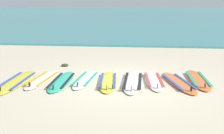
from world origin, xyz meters
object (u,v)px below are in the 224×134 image
(surfboard_1, at_px, (42,79))
(surfboard_4, at_px, (108,81))
(surfboard_6, at_px, (154,80))
(surfboard_7, at_px, (178,82))
(surfboard_5, at_px, (133,82))
(surfboard_0, at_px, (16,81))
(surfboard_2, at_px, (62,81))
(surfboard_8, at_px, (198,79))
(surfboard_3, at_px, (85,79))

(surfboard_1, height_order, surfboard_4, same)
(surfboard_6, distance_m, surfboard_7, 0.70)
(surfboard_5, bearing_deg, surfboard_7, 2.18)
(surfboard_7, bearing_deg, surfboard_0, -175.43)
(surfboard_7, bearing_deg, surfboard_5, -177.82)
(surfboard_2, height_order, surfboard_5, same)
(surfboard_0, distance_m, surfboard_1, 0.73)
(surfboard_4, height_order, surfboard_5, same)
(surfboard_1, bearing_deg, surfboard_4, 0.01)
(surfboard_4, height_order, surfboard_6, same)
(surfboard_0, relative_size, surfboard_5, 1.05)
(surfboard_4, bearing_deg, surfboard_5, 3.01)
(surfboard_2, xyz_separation_m, surfboard_6, (2.67, 0.33, 0.00))
(surfboard_0, height_order, surfboard_5, same)
(surfboard_0, height_order, surfboard_7, same)
(surfboard_5, distance_m, surfboard_8, 1.95)
(surfboard_3, relative_size, surfboard_5, 0.87)
(surfboard_3, bearing_deg, surfboard_2, -160.53)
(surfboard_0, distance_m, surfboard_5, 3.37)
(surfboard_2, bearing_deg, surfboard_5, 4.31)
(surfboard_8, bearing_deg, surfboard_0, -172.22)
(surfboard_1, bearing_deg, surfboard_7, 1.26)
(surfboard_7, relative_size, surfboard_8, 1.02)
(surfboard_5, xyz_separation_m, surfboard_7, (1.30, 0.05, -0.00))
(surfboard_1, bearing_deg, surfboard_3, 5.16)
(surfboard_3, height_order, surfboard_6, same)
(surfboard_8, bearing_deg, surfboard_7, -150.55)
(surfboard_6, relative_size, surfboard_8, 0.94)
(surfboard_2, distance_m, surfboard_8, 4.01)
(surfboard_0, xyz_separation_m, surfboard_6, (3.96, 0.50, 0.00))
(surfboard_7, bearing_deg, surfboard_2, -176.51)
(surfboard_2, xyz_separation_m, surfboard_8, (3.97, 0.55, -0.00))
(surfboard_8, bearing_deg, surfboard_3, -174.49)
(surfboard_1, distance_m, surfboard_6, 3.29)
(surfboard_5, relative_size, surfboard_8, 1.06)
(surfboard_1, height_order, surfboard_8, same)
(surfboard_6, relative_size, surfboard_7, 0.93)
(surfboard_1, xyz_separation_m, surfboard_7, (3.97, 0.09, -0.00))
(surfboard_1, bearing_deg, surfboard_5, 0.81)
(surfboard_1, bearing_deg, surfboard_8, 5.41)
(surfboard_3, xyz_separation_m, surfboard_5, (1.40, -0.08, 0.00))
(surfboard_1, height_order, surfboard_3, same)
(surfboard_0, distance_m, surfboard_8, 5.31)
(surfboard_3, distance_m, surfboard_8, 3.33)
(surfboard_6, height_order, surfboard_7, same)
(surfboard_3, xyz_separation_m, surfboard_8, (3.31, 0.32, -0.00))
(surfboard_5, height_order, surfboard_7, same)
(surfboard_4, xyz_separation_m, surfboard_5, (0.72, 0.04, -0.00))
(surfboard_2, xyz_separation_m, surfboard_4, (1.34, 0.12, 0.00))
(surfboard_2, distance_m, surfboard_5, 2.06)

